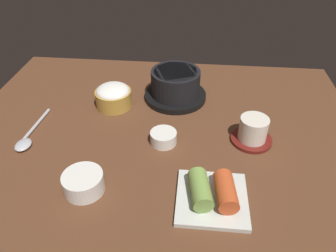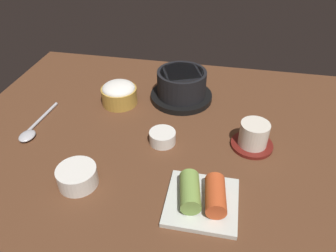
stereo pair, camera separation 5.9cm
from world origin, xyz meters
The scene contains 8 objects.
dining_table centered at (0.00, 0.00, 1.00)cm, with size 100.00×76.00×2.00cm, color #56331E.
stone_pot centered at (2.40, 15.37, 6.12)cm, with size 17.35×17.35×8.56cm.
rice_bowl centered at (-14.02, 9.84, 5.21)cm, with size 9.75×9.75×6.35cm.
tea_cup_with_saucer centered at (21.88, -1.96, 4.98)cm, with size 9.72×9.72×6.43cm.
banchan_cup_center centered at (1.18, -4.58, 3.61)cm, with size 6.23×6.23×2.98cm.
kimchi_plate centered at (12.33, -21.02, 3.88)cm, with size 13.60×13.60×4.85cm.
side_bowl_near centered at (-12.89, -20.70, 4.12)cm, with size 8.07×8.07×3.97cm.
spoon centered at (-31.18, -7.10, 2.62)cm, with size 3.60×17.30×1.35cm.
Camera 1 is at (7.85, -62.18, 50.72)cm, focal length 34.14 mm.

